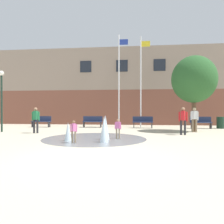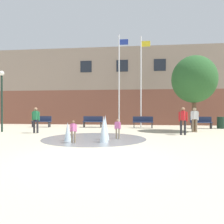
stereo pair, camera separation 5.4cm
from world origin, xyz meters
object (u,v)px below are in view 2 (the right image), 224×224
(park_bench_center, at_px, (93,122))
(flagpole_left, at_px, (119,78))
(park_bench_under_left_flagpole, at_px, (42,121))
(adult_in_red, at_px, (36,118))
(lamp_post_left_lane, at_px, (2,92))
(park_bench_far_right, at_px, (201,122))
(street_tree_near_building, at_px, (194,79))
(flagpole_right, at_px, (141,79))
(teen_by_trashcan, at_px, (183,119))
(child_running, at_px, (118,127))
(trash_can, at_px, (221,123))
(adult_watching, at_px, (195,118))
(child_in_fountain, at_px, (73,130))
(park_bench_under_right_flagpole, at_px, (143,122))

(park_bench_center, height_order, flagpole_left, flagpole_left)
(park_bench_under_left_flagpole, relative_size, adult_in_red, 1.01)
(park_bench_under_left_flagpole, distance_m, lamp_post_left_lane, 4.60)
(flagpole_left, bearing_deg, park_bench_far_right, -6.42)
(park_bench_far_right, distance_m, street_tree_near_building, 4.04)
(adult_in_red, relative_size, lamp_post_left_lane, 0.40)
(park_bench_far_right, xyz_separation_m, lamp_post_left_lane, (-13.68, -4.04, 2.12))
(park_bench_far_right, bearing_deg, flagpole_right, 171.06)
(teen_by_trashcan, xyz_separation_m, child_running, (-3.58, -2.10, -0.35))
(adult_in_red, distance_m, trash_can, 13.49)
(child_running, bearing_deg, adult_watching, 50.89)
(adult_watching, distance_m, adult_in_red, 10.06)
(park_bench_under_left_flagpole, relative_size, lamp_post_left_lane, 0.40)
(adult_watching, bearing_deg, park_bench_center, -54.28)
(park_bench_center, distance_m, trash_can, 10.00)
(child_running, bearing_deg, lamp_post_left_lane, 173.79)
(park_bench_far_right, height_order, child_running, child_running)
(park_bench_under_left_flagpole, bearing_deg, flagpole_left, 6.82)
(park_bench_under_left_flagpole, xyz_separation_m, park_bench_center, (4.29, 0.17, 0.00))
(child_in_fountain, height_order, street_tree_near_building, street_tree_near_building)
(adult_watching, relative_size, flagpole_left, 0.21)
(park_bench_center, distance_m, street_tree_near_building, 8.32)
(park_bench_under_left_flagpole, bearing_deg, park_bench_center, 2.22)
(park_bench_far_right, distance_m, child_in_fountain, 11.18)
(child_running, height_order, street_tree_near_building, street_tree_near_building)
(park_bench_under_right_flagpole, bearing_deg, flagpole_right, 99.18)
(park_bench_center, bearing_deg, park_bench_far_right, -0.75)
(park_bench_far_right, distance_m, teen_by_trashcan, 5.07)
(park_bench_under_left_flagpole, relative_size, child_in_fountain, 1.62)
(teen_by_trashcan, height_order, flagpole_left, flagpole_left)
(trash_can, bearing_deg, child_in_fountain, -137.74)
(park_bench_center, relative_size, teen_by_trashcan, 1.01)
(trash_can, xyz_separation_m, street_tree_near_building, (-2.67, -2.68, 2.99))
(park_bench_under_right_flagpole, bearing_deg, lamp_post_left_lane, -156.43)
(park_bench_far_right, distance_m, flagpole_left, 7.33)
(flagpole_right, bearing_deg, park_bench_under_left_flagpole, -174.67)
(adult_in_red, bearing_deg, child_in_fountain, -139.45)
(park_bench_under_right_flagpole, xyz_separation_m, flagpole_left, (-1.92, 0.71, 3.60))
(child_in_fountain, bearing_deg, park_bench_under_right_flagpole, -57.04)
(lamp_post_left_lane, xyz_separation_m, trash_can, (15.19, 4.22, -2.15))
(park_bench_under_right_flagpole, distance_m, flagpole_right, 3.57)
(park_bench_far_right, height_order, adult_in_red, adult_in_red)
(flagpole_left, xyz_separation_m, trash_can, (7.85, -0.53, -3.63))
(adult_in_red, bearing_deg, park_bench_center, -32.81)
(flagpole_right, bearing_deg, flagpole_left, -180.00)
(park_bench_under_right_flagpole, height_order, lamp_post_left_lane, lamp_post_left_lane)
(park_bench_under_right_flagpole, bearing_deg, park_bench_far_right, 0.00)
(adult_watching, height_order, adult_in_red, same)
(flagpole_right, bearing_deg, trash_can, -5.00)
(park_bench_under_left_flagpole, height_order, child_in_fountain, child_in_fountain)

